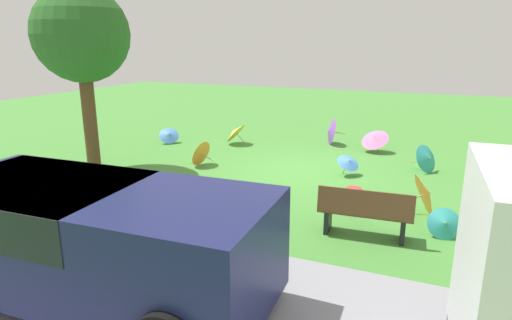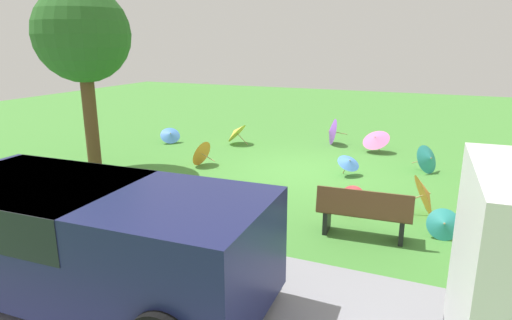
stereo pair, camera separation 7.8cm
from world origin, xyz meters
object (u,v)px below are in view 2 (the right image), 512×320
Objects in this scene: parasol_blue_1 at (349,162)px; parasol_blue_2 at (170,134)px; van_dark at (85,231)px; parasol_orange_0 at (426,194)px; shade_tree at (82,36)px; parasol_red_0 at (351,200)px; park_bench at (364,213)px; parasol_purple_1 at (331,131)px; parasol_teal_1 at (429,159)px; parasol_yellow_0 at (236,132)px; parasol_orange_2 at (200,153)px; parasol_pink_0 at (376,139)px; parasol_teal_0 at (444,224)px.

parasol_blue_2 is at bearing -11.67° from parasol_blue_1.
van_dark is 6.26m from parasol_orange_0.
parasol_red_0 is at bearing 176.07° from shade_tree.
van_dark is 7.07m from parasol_blue_1.
parasol_purple_1 is at bearing -71.45° from park_bench.
parasol_teal_1 and parasol_yellow_0 have the same top height.
parasol_red_0 is at bearing 150.67° from parasol_blue_2.
parasol_yellow_0 is 0.95× the size of parasol_blue_2.
parasol_red_0 is (0.42, -0.98, -0.17)m from park_bench.
shade_tree is at bearing 21.11° from parasol_teal_1.
parasol_yellow_0 is 1.22× the size of parasol_red_0.
parasol_purple_1 is at bearing -34.76° from parasol_teal_1.
parasol_purple_1 is (-2.67, -3.91, 0.08)m from parasol_orange_2.
parasol_pink_0 is 1.35× the size of parasol_orange_2.
parasol_orange_0 is at bearing 167.48° from parasol_orange_2.
parasol_blue_1 is at bearing -107.07° from van_dark.
parasol_orange_2 is at bearing -22.69° from parasol_red_0.
parasol_orange_2 is at bearing -72.82° from van_dark.
park_bench reaches higher than parasol_blue_2.
parasol_teal_1 is at bearing 134.31° from parasol_pink_0.
van_dark reaches higher than park_bench.
parasol_blue_1 is at bearing -170.76° from parasol_orange_2.
parasol_pink_0 is at bearing -70.40° from parasol_teal_0.
parasol_orange_0 is 6.12m from parasol_purple_1.
parasol_purple_1 is (1.28, -3.26, 0.07)m from parasol_blue_1.
park_bench is 1.08m from parasol_red_0.
parasol_teal_1 is at bearing 178.67° from parasol_blue_2.
parasol_orange_0 is 1.54× the size of parasol_teal_0.
parasol_purple_1 is (1.86, -5.80, 0.14)m from parasol_red_0.
shade_tree is (7.35, -1.46, 2.96)m from park_bench.
parasol_teal_0 is 0.75× the size of parasol_yellow_0.
shade_tree is at bearing 62.37° from parasol_yellow_0.
parasol_orange_0 is 6.02m from parasol_orange_2.
parasol_purple_1 reaches higher than parasol_red_0.
parasol_blue_1 is at bearing 30.98° from parasol_teal_1.
parasol_orange_0 is at bearing 121.60° from parasol_purple_1.
parasol_yellow_0 is 0.90× the size of parasol_purple_1.
park_bench reaches higher than parasol_yellow_0.
parasol_orange_0 reaches higher than parasol_red_0.
parasol_teal_1 is 8.07m from parasol_blue_2.
parasol_orange_2 is 2.99m from parasol_blue_2.
parasol_blue_2 is (8.51, -4.28, 0.03)m from parasol_teal_0.
parasol_yellow_0 is at bearing -44.02° from parasol_red_0.
park_bench is (-3.06, -3.22, -0.45)m from van_dark.
park_bench is at bearing 132.86° from parasol_yellow_0.
parasol_teal_0 is 1.76m from parasol_red_0.
van_dark is 1.00× the size of shade_tree.
shade_tree is 6.95× the size of parasol_red_0.
park_bench is 2.08× the size of parasol_blue_1.
parasol_orange_2 is (4.53, -1.89, 0.06)m from parasol_red_0.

